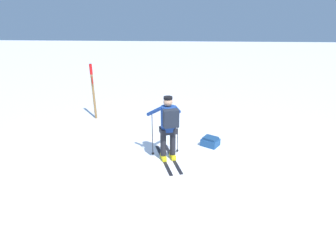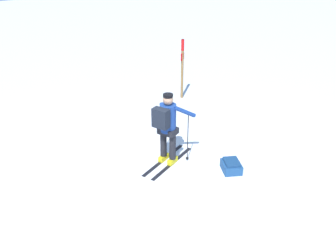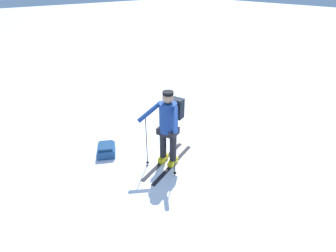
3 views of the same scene
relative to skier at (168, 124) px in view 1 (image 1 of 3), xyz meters
name	(u,v)px [view 1 (image 1 of 3)]	position (x,y,z in m)	size (l,w,h in m)	color
ground_plane	(182,166)	(0.30, 0.36, -1.00)	(80.00, 80.00, 0.00)	white
skier	(168,124)	(0.00, 0.00, 0.00)	(1.64, 1.01, 1.70)	black
dropped_backpack	(210,142)	(-0.92, 1.16, -0.88)	(0.57, 0.60, 0.27)	navy
trail_marker	(93,87)	(-2.89, -2.92, 0.17)	(0.22, 0.13, 2.00)	olive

